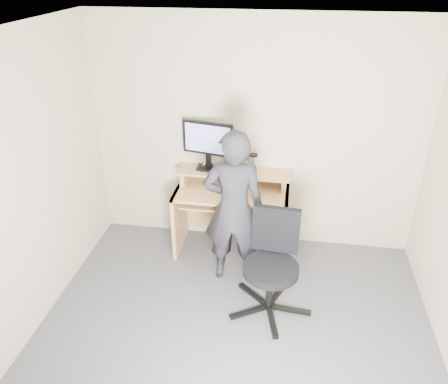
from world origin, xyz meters
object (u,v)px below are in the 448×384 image
(monitor, at_px, (208,141))
(office_chair, at_px, (272,260))
(person, at_px, (234,209))
(desk, at_px, (233,204))

(monitor, relative_size, office_chair, 0.58)
(monitor, bearing_deg, person, -47.86)
(office_chair, bearing_deg, monitor, 132.70)
(person, bearing_deg, monitor, -63.04)
(desk, xyz_separation_m, person, (0.08, -0.53, 0.26))
(person, bearing_deg, office_chair, 134.21)
(desk, height_order, monitor, monitor)
(monitor, relative_size, person, 0.34)
(monitor, bearing_deg, desk, -5.84)
(desk, height_order, office_chair, office_chair)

